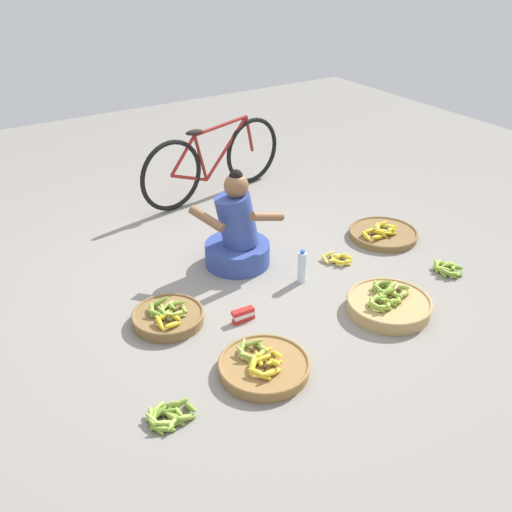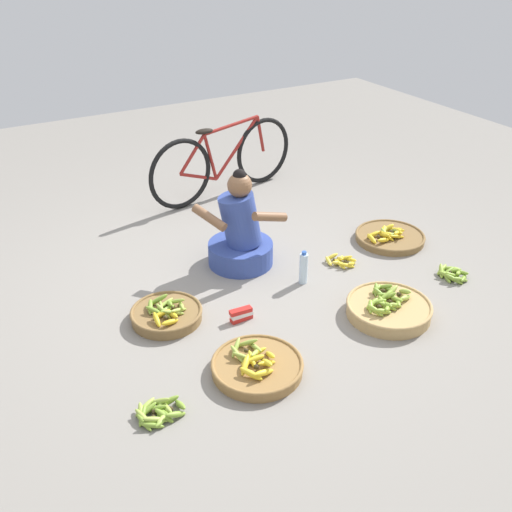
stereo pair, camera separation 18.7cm
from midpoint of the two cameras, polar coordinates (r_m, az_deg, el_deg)
ground_plane at (r=4.52m, az=-2.56°, el=-2.82°), size 10.00×10.00×0.00m
vendor_woman_front at (r=4.67m, az=-2.98°, el=2.00°), size 0.66×0.52×0.81m
bicycle_leaning at (r=5.91m, az=-5.01°, el=9.06°), size 1.69×0.34×0.73m
banana_basket_mid_left at (r=5.27m, az=11.11°, el=2.14°), size 0.60×0.60×0.13m
banana_basket_near_bicycle at (r=3.69m, az=-0.72°, el=-10.52°), size 0.57×0.57×0.15m
banana_basket_back_center at (r=4.28m, az=11.41°, el=-4.57°), size 0.60×0.60×0.17m
banana_basket_near_vendor at (r=4.15m, az=-9.74°, el=-5.77°), size 0.50×0.50×0.16m
loose_bananas_mid_right at (r=3.45m, az=-10.02°, el=-14.93°), size 0.29×0.25×0.10m
loose_bananas_back_left at (r=4.84m, az=6.71°, el=-0.28°), size 0.23×0.24×0.08m
loose_bananas_back_right at (r=4.88m, az=16.85°, el=-1.18°), size 0.22×0.28×0.09m
water_bottle at (r=4.51m, az=3.24°, el=-1.07°), size 0.06×0.06×0.27m
packet_carton_stack at (r=4.12m, az=-2.53°, el=-5.70°), size 0.17×0.06×0.09m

